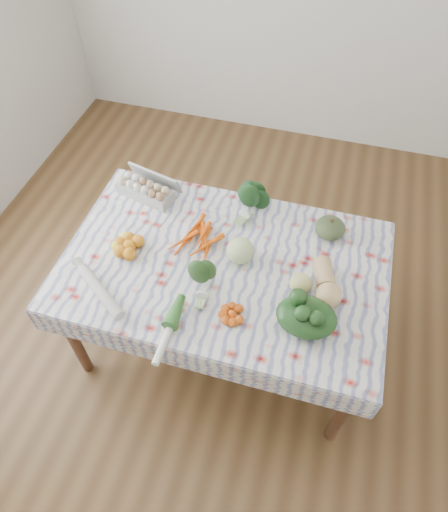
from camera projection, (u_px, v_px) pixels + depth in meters
The scene contains 16 objects.
ground at pixel (224, 336), 2.94m from camera, with size 4.50×4.50×0.00m, color #53361C.
dining_table at pixel (224, 273), 2.41m from camera, with size 1.60×1.00×0.75m.
tablecloth at pixel (224, 264), 2.35m from camera, with size 1.66×1.06×0.01m, color white.
egg_carton at pixel (145, 190), 2.62m from camera, with size 0.34×0.14×0.09m, color #AFAFAA.
carrot_bunch at pixel (198, 240), 2.41m from camera, with size 0.25×0.23×0.05m, color #F05A0B.
kale_bunch at pixel (250, 204), 2.50m from camera, with size 0.18×0.15×0.15m, color #183E19.
kabocha_squash at pixel (330, 228), 2.42m from camera, with size 0.16×0.16×0.10m, color #3E4F2B.
cabbage at pixel (240, 251), 2.30m from camera, with size 0.14×0.14×0.14m, color #C0D58A.
butternut_squash at pixel (326, 282), 2.19m from camera, with size 0.12×0.27×0.12m, color tan.
orange_cluster at pixel (129, 246), 2.37m from camera, with size 0.22×0.22×0.07m, color orange.
broccoli at pixel (203, 285), 2.19m from camera, with size 0.15×0.15×0.11m, color #29511F.
mandarin_cluster at pixel (232, 314), 2.12m from camera, with size 0.15×0.15×0.05m, color #D6520F.
grapefruit at pixel (301, 284), 2.19m from camera, with size 0.11×0.11×0.11m, color #D4CE6E.
spinach_bag at pixel (306, 317), 2.07m from camera, with size 0.28×0.22×0.12m, color #163414.
daikon at pixel (100, 291), 2.20m from camera, with size 0.05×0.05×0.38m, color beige.
leek at pixel (169, 330), 2.07m from camera, with size 0.04×0.04×0.35m, color white.
Camera 1 is at (0.39, -1.38, 2.61)m, focal length 32.00 mm.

